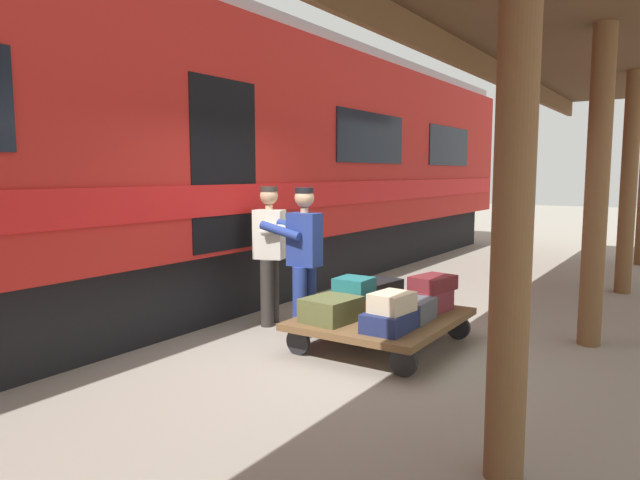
{
  "coord_description": "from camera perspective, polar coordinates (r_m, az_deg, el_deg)",
  "views": [
    {
      "loc": [
        -2.86,
        5.09,
        1.86
      ],
      "look_at": [
        0.5,
        -0.05,
        1.15
      ],
      "focal_mm": 32.39,
      "sensor_mm": 36.0,
      "label": 1
    }
  ],
  "objects": [
    {
      "name": "ground_plane",
      "position": [
        6.13,
        3.72,
        -11.09
      ],
      "size": [
        60.0,
        60.0,
        0.0
      ],
      "primitive_type": "plane",
      "color": "gray"
    },
    {
      "name": "suitcase_burgundy_valise",
      "position": [
        6.56,
        10.74,
        -5.87
      ],
      "size": [
        0.42,
        0.52,
        0.23
      ],
      "primitive_type": "cube",
      "rotation": [
        0.0,
        0.0,
        -0.14
      ],
      "color": "maroon",
      "rests_on": "luggage_cart"
    },
    {
      "name": "porter_in_overalls",
      "position": [
        6.52,
        -1.69,
        -1.64
      ],
      "size": [
        0.67,
        0.43,
        1.7
      ],
      "color": "navy",
      "rests_on": "ground_plane"
    },
    {
      "name": "suitcase_navy_fabric",
      "position": [
        5.69,
        6.87,
        -7.97
      ],
      "size": [
        0.39,
        0.55,
        0.19
      ],
      "primitive_type": "cube",
      "rotation": [
        0.0,
        0.0,
        -0.0
      ],
      "color": "navy",
      "rests_on": "luggage_cart"
    },
    {
      "name": "porter_by_door",
      "position": [
        7.08,
        -4.86,
        -1.01
      ],
      "size": [
        0.73,
        0.56,
        1.7
      ],
      "color": "#332D28",
      "rests_on": "ground_plane"
    },
    {
      "name": "suitcase_maroon_trunk",
      "position": [
        6.54,
        11.08,
        -4.18
      ],
      "size": [
        0.44,
        0.55,
        0.16
      ],
      "primitive_type": "cube",
      "rotation": [
        0.0,
        0.0,
        -0.19
      ],
      "color": "maroon",
      "rests_on": "suitcase_burgundy_valise"
    },
    {
      "name": "suitcase_teal_softside",
      "position": [
        6.34,
        3.38,
        -4.69
      ],
      "size": [
        0.37,
        0.37,
        0.21
      ],
      "primitive_type": "cube",
      "rotation": [
        0.0,
        0.0,
        0.02
      ],
      "color": "#1E666B",
      "rests_on": "suitcase_orange_carryall"
    },
    {
      "name": "suitcase_olive_duffel",
      "position": [
        5.99,
        1.12,
        -6.86
      ],
      "size": [
        0.52,
        0.59,
        0.25
      ],
      "primitive_type": "cube",
      "rotation": [
        0.0,
        0.0,
        -0.1
      ],
      "color": "brown",
      "rests_on": "luggage_cart"
    },
    {
      "name": "suitcase_slate_roller",
      "position": [
        6.12,
        8.95,
        -6.79
      ],
      "size": [
        0.42,
        0.5,
        0.22
      ],
      "primitive_type": "cube",
      "rotation": [
        0.0,
        0.0,
        0.04
      ],
      "color": "#4C515B",
      "rests_on": "luggage_cart"
    },
    {
      "name": "suitcase_black_hardshell",
      "position": [
        6.83,
        5.56,
        -5.12
      ],
      "size": [
        0.45,
        0.68,
        0.27
      ],
      "primitive_type": "cube",
      "rotation": [
        0.0,
        0.0,
        -0.13
      ],
      "color": "black",
      "rests_on": "luggage_cart"
    },
    {
      "name": "luggage_cart",
      "position": [
        6.29,
        6.13,
        -7.84
      ],
      "size": [
        1.48,
        1.8,
        0.34
      ],
      "color": "brown",
      "rests_on": "ground_plane"
    },
    {
      "name": "suitcase_cream_canvas",
      "position": [
        5.65,
        7.13,
        -6.12
      ],
      "size": [
        0.37,
        0.45,
        0.19
      ],
      "primitive_type": "cube",
      "rotation": [
        0.0,
        0.0,
        -0.1
      ],
      "color": "beige",
      "rests_on": "suitcase_navy_fabric"
    },
    {
      "name": "suitcase_orange_carryall",
      "position": [
        6.42,
        3.48,
        -6.3
      ],
      "size": [
        0.44,
        0.62,
        0.17
      ],
      "primitive_type": "cube",
      "rotation": [
        0.0,
        0.0,
        -0.11
      ],
      "color": "#CC6B23",
      "rests_on": "luggage_cart"
    },
    {
      "name": "train_car",
      "position": [
        7.99,
        -17.4,
        7.75
      ],
      "size": [
        3.03,
        20.7,
        4.0
      ],
      "color": "#B21E19",
      "rests_on": "ground_plane"
    }
  ]
}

